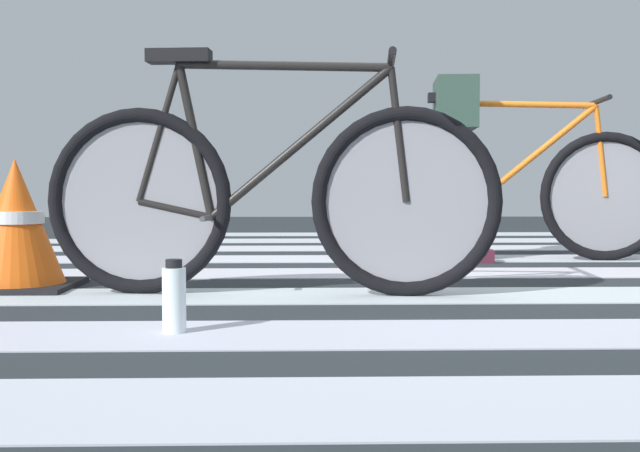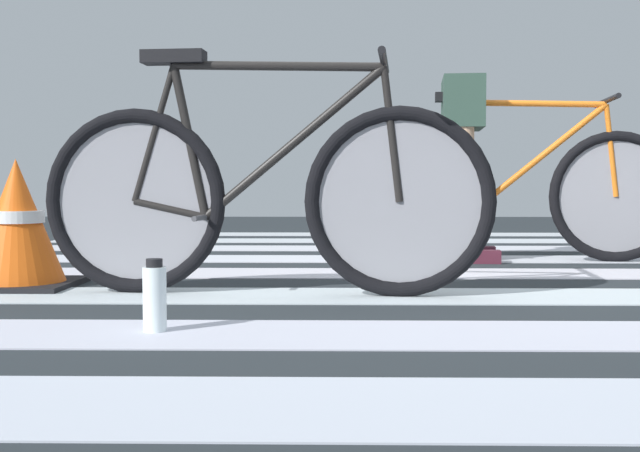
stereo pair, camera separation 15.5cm
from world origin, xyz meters
The scene contains 7 objects.
ground centered at (0.00, 0.00, 0.01)m, with size 18.00×14.00×0.02m.
crosswalk_markings centered at (0.00, 0.08, 0.02)m, with size 5.44×6.55×0.00m.
bicycle_1_of_2 centered at (-0.79, -0.65, 0.41)m, with size 1.73×0.52×0.93m.
bicycle_2_of_2 centered at (0.51, 0.75, 0.41)m, with size 1.73×0.52×0.93m.
cyclist_2_of_2 centered at (0.20, 0.78, 0.67)m, with size 0.35×0.43×1.01m.
water_bottle centered at (-1.03, -1.43, 0.12)m, with size 0.07×0.07×0.21m.
traffic_cone centered at (-1.82, -0.43, 0.27)m, with size 0.46×0.46×0.53m.
Camera 1 is at (-0.67, -3.68, 0.44)m, focal length 44.89 mm.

